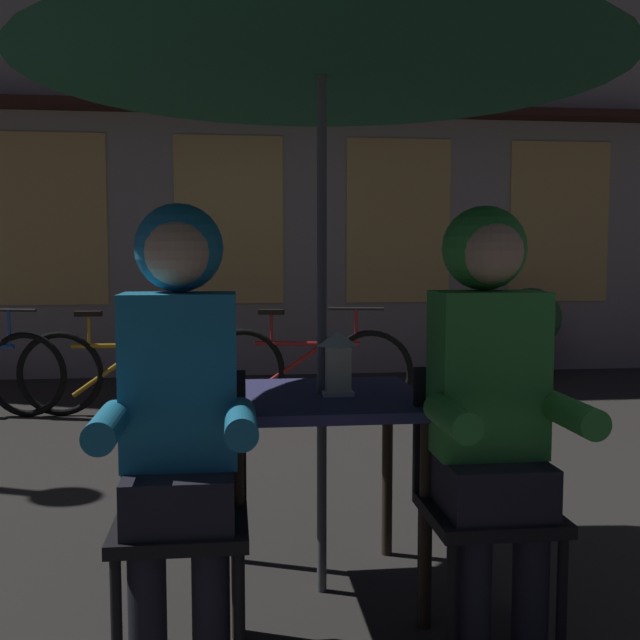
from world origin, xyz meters
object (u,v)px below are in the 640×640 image
object	(u,v)px
person_right_hooded	(490,382)
bicycle_second	(127,371)
person_left_hooded	(179,388)
bicycle_third	(307,368)
patio_umbrella	(322,20)
chair_right	(482,488)
cafe_table	(322,422)
lantern	(337,361)
potted_plant	(531,325)
chair_left	(182,499)

from	to	relation	value
person_right_hooded	bicycle_second	distance (m)	4.05
person_left_hooded	bicycle_third	xyz separation A→B (m)	(0.75, 3.65, -0.50)
patio_umbrella	bicycle_second	world-z (taller)	patio_umbrella
person_right_hooded	patio_umbrella	bearing A→B (deg)	138.43
chair_right	cafe_table	bearing A→B (deg)	142.45
cafe_table	bicycle_second	size ratio (longest dim) A/B	0.44
lantern	bicycle_second	bearing A→B (deg)	110.04
patio_umbrella	bicycle_third	xyz separation A→B (m)	(0.27, 3.22, -1.71)
lantern	potted_plant	world-z (taller)	lantern
chair_right	person_left_hooded	xyz separation A→B (m)	(-0.96, -0.06, 0.36)
cafe_table	patio_umbrella	size ratio (longest dim) A/B	0.32
lantern	person_right_hooded	distance (m)	0.59
chair_right	bicycle_second	size ratio (longest dim) A/B	0.52
chair_right	bicycle_third	size ratio (longest dim) A/B	0.53
bicycle_second	potted_plant	xyz separation A→B (m)	(3.79, 1.27, 0.20)
patio_umbrella	chair_right	size ratio (longest dim) A/B	2.66
cafe_table	chair_left	size ratio (longest dim) A/B	0.85
chair_left	person_right_hooded	bearing A→B (deg)	-3.39
potted_plant	bicycle_third	bearing A→B (deg)	-151.33
lantern	person_right_hooded	world-z (taller)	person_right_hooded
patio_umbrella	chair_left	size ratio (longest dim) A/B	2.66
lantern	chair_left	distance (m)	0.74
chair_left	bicycle_third	xyz separation A→B (m)	(0.75, 3.59, -0.14)
chair_right	bicycle_third	world-z (taller)	chair_right
chair_left	potted_plant	bearing A→B (deg)	57.37
lantern	chair_left	size ratio (longest dim) A/B	0.27
patio_umbrella	person_left_hooded	world-z (taller)	patio_umbrella
chair_right	lantern	bearing A→B (deg)	140.29
patio_umbrella	bicycle_second	distance (m)	3.85
bicycle_third	cafe_table	bearing A→B (deg)	-94.73
person_left_hooded	chair_right	bearing A→B (deg)	3.39
cafe_table	potted_plant	size ratio (longest dim) A/B	0.80
bicycle_second	person_right_hooded	bearing A→B (deg)	-66.26
person_left_hooded	potted_plant	distance (m)	5.87
person_left_hooded	person_right_hooded	xyz separation A→B (m)	(0.96, 0.00, 0.00)
lantern	cafe_table	bearing A→B (deg)	164.21
chair_right	bicycle_second	distance (m)	3.97
cafe_table	person_right_hooded	bearing A→B (deg)	-41.57
person_right_hooded	potted_plant	size ratio (longest dim) A/B	1.52
person_left_hooded	person_right_hooded	world-z (taller)	same
person_left_hooded	cafe_table	bearing A→B (deg)	41.57
patio_umbrella	bicycle_second	size ratio (longest dim) A/B	1.37
person_right_hooded	bicycle_second	xyz separation A→B (m)	(-1.62, 3.68, -0.50)
cafe_table	person_right_hooded	world-z (taller)	person_right_hooded
potted_plant	person_right_hooded	bearing A→B (deg)	-113.70
bicycle_second	bicycle_third	bearing A→B (deg)	-1.28
patio_umbrella	chair_right	xyz separation A→B (m)	(0.48, -0.37, -1.57)
patio_umbrella	chair_left	world-z (taller)	patio_umbrella
cafe_table	bicycle_second	xyz separation A→B (m)	(-1.14, 3.25, -0.29)
patio_umbrella	person_right_hooded	bearing A→B (deg)	-41.57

